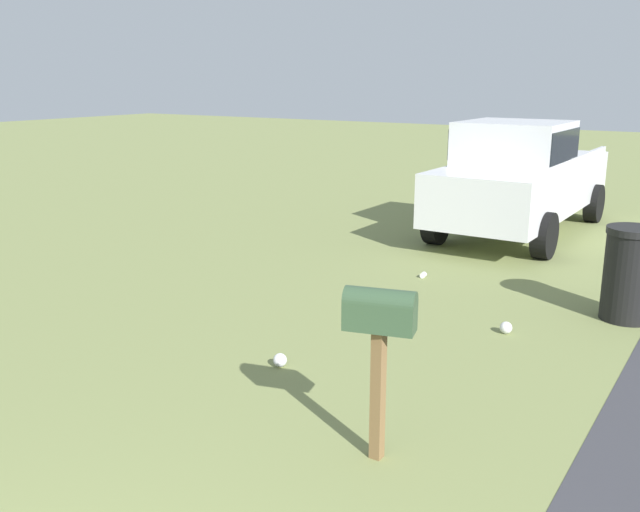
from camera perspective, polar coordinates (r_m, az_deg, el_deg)
name	(u,v)px	position (r m, az deg, el deg)	size (l,w,h in m)	color
mailbox	(380,323)	(5.13, 4.90, -5.52)	(0.33, 0.56, 1.36)	brown
pickup_truck	(520,175)	(13.32, 16.08, 6.41)	(5.32, 2.17, 2.09)	silver
trash_bin	(630,274)	(9.05, 24.05, -1.34)	(0.63, 0.63, 1.13)	black
litter_cup_midfield_b	(423,275)	(10.25, 8.45, -1.55)	(0.08, 0.08, 0.10)	white
litter_bag_midfield_a	(506,328)	(8.24, 14.99, -5.69)	(0.14, 0.14, 0.14)	silver
litter_bag_by_mailbox	(280,360)	(7.10, -3.30, -8.51)	(0.14, 0.14, 0.14)	silver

